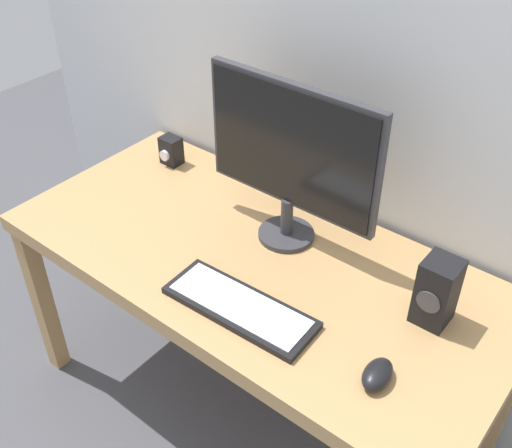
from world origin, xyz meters
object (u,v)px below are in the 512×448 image
(monitor, at_px, (291,155))
(speaker_right, at_px, (437,292))
(audio_controller, at_px, (171,151))
(desk, at_px, (255,274))
(keyboard_primary, at_px, (240,307))
(mouse, at_px, (377,374))

(monitor, bearing_deg, speaker_right, -5.85)
(speaker_right, distance_m, audio_controller, 1.07)
(desk, height_order, speaker_right, speaker_right)
(keyboard_primary, xyz_separation_m, audio_controller, (-0.66, 0.41, 0.04))
(desk, xyz_separation_m, monitor, (0.02, 0.14, 0.35))
(desk, bearing_deg, audio_controller, 158.66)
(desk, bearing_deg, mouse, -18.80)
(keyboard_primary, distance_m, speaker_right, 0.50)
(keyboard_primary, bearing_deg, desk, 118.61)
(desk, xyz_separation_m, keyboard_primary, (0.11, -0.19, 0.08))
(audio_controller, bearing_deg, desk, -21.34)
(mouse, bearing_deg, audio_controller, 154.88)
(desk, xyz_separation_m, audio_controller, (-0.55, 0.22, 0.12))
(monitor, bearing_deg, mouse, -32.70)
(speaker_right, xyz_separation_m, audio_controller, (-1.06, 0.12, -0.04))
(speaker_right, bearing_deg, audio_controller, 173.28)
(desk, xyz_separation_m, mouse, (0.50, -0.17, 0.09))
(keyboard_primary, height_order, speaker_right, speaker_right)
(keyboard_primary, relative_size, audio_controller, 4.17)
(keyboard_primary, bearing_deg, speaker_right, 35.06)
(monitor, bearing_deg, audio_controller, 172.52)
(mouse, bearing_deg, desk, 156.22)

